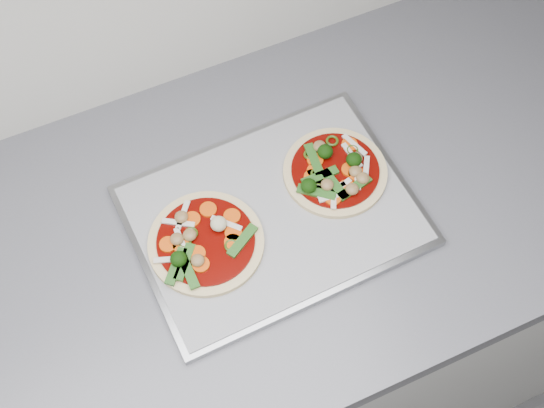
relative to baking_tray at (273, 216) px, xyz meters
name	(u,v)px	position (x,y,z in m)	size (l,w,h in m)	color
base_cabinet	(533,213)	(0.63, 0.01, -0.48)	(3.60, 0.60, 0.86)	silver
baking_tray	(273,216)	(0.00, 0.00, 0.00)	(0.41, 0.30, 0.01)	gray
parchment	(273,213)	(0.00, 0.00, 0.01)	(0.39, 0.28, 0.00)	gray
pizza_left	(204,242)	(-0.11, -0.01, 0.02)	(0.21, 0.21, 0.03)	#DDC787
pizza_right	(335,172)	(0.11, 0.02, 0.02)	(0.17, 0.17, 0.03)	#DDC787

